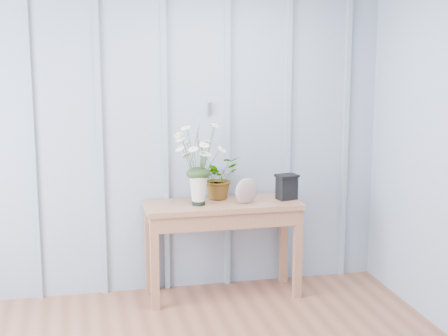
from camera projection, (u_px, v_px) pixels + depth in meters
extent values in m
cube|color=#93A2B9|center=(133.00, 136.00, 5.29)|extent=(4.00, 0.01, 2.50)
cube|color=#AEAFB3|center=(210.00, 109.00, 5.36)|extent=(0.03, 0.01, 0.10)
cube|color=#889FAE|center=(32.00, 140.00, 5.12)|extent=(0.04, 0.03, 2.50)
cube|color=#889FAE|center=(100.00, 138.00, 5.22)|extent=(0.04, 0.03, 2.50)
cube|color=#889FAE|center=(165.00, 135.00, 5.33)|extent=(0.04, 0.03, 2.50)
cube|color=#889FAE|center=(228.00, 134.00, 5.44)|extent=(0.04, 0.03, 2.50)
cube|color=#889FAE|center=(288.00, 132.00, 5.54)|extent=(0.04, 0.03, 2.50)
cube|color=#889FAE|center=(346.00, 130.00, 5.65)|extent=(0.04, 0.03, 2.50)
cube|color=#915E42|center=(223.00, 205.00, 5.28)|extent=(1.20, 0.45, 0.04)
cube|color=#915E42|center=(223.00, 215.00, 5.30)|extent=(1.13, 0.42, 0.12)
cube|color=#915E42|center=(155.00, 264.00, 5.06)|extent=(0.06, 0.06, 0.71)
cube|color=#915E42|center=(298.00, 254.00, 5.30)|extent=(0.06, 0.06, 0.71)
cube|color=#915E42|center=(149.00, 249.00, 5.41)|extent=(0.06, 0.06, 0.71)
cube|color=#915E42|center=(284.00, 240.00, 5.65)|extent=(0.06, 0.06, 0.71)
cylinder|color=black|center=(199.00, 201.00, 5.20)|extent=(0.10, 0.10, 0.06)
cone|color=beige|center=(198.00, 189.00, 5.18)|extent=(0.17, 0.17, 0.23)
ellipsoid|color=#1E3417|center=(198.00, 173.00, 5.16)|extent=(0.18, 0.15, 0.10)
imported|color=#1E3417|center=(219.00, 178.00, 5.38)|extent=(0.39, 0.37, 0.34)
ellipsoid|color=#7C4B52|center=(247.00, 191.00, 5.22)|extent=(0.21, 0.12, 0.20)
cube|color=black|center=(287.00, 188.00, 5.37)|extent=(0.17, 0.14, 0.18)
cube|color=black|center=(287.00, 176.00, 5.35)|extent=(0.19, 0.16, 0.02)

